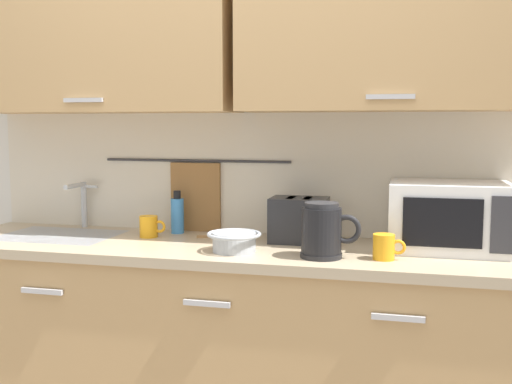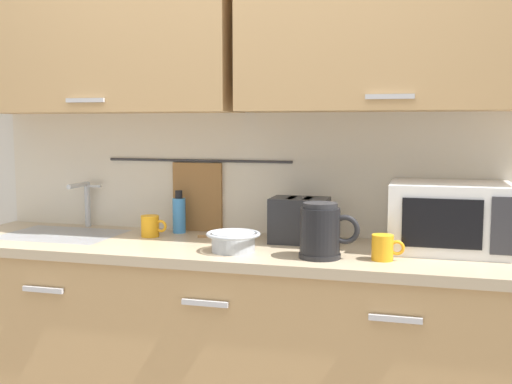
% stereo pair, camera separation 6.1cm
% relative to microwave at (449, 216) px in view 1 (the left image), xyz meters
% --- Properties ---
extents(counter_unit, '(2.53, 0.64, 0.90)m').
position_rel_microwave_xyz_m(counter_unit, '(-0.88, -0.11, -0.58)').
color(counter_unit, tan).
rests_on(counter_unit, ground).
extents(back_wall_assembly, '(3.70, 0.41, 2.50)m').
position_rel_microwave_xyz_m(back_wall_assembly, '(-0.87, 0.12, 0.49)').
color(back_wall_assembly, silver).
rests_on(back_wall_assembly, ground).
extents(sink_faucet, '(0.09, 0.17, 0.22)m').
position_rel_microwave_xyz_m(sink_faucet, '(-1.68, 0.12, 0.01)').
color(sink_faucet, '#B2B5BA').
rests_on(sink_faucet, counter_unit).
extents(microwave, '(0.46, 0.35, 0.27)m').
position_rel_microwave_xyz_m(microwave, '(0.00, 0.00, 0.00)').
color(microwave, white).
rests_on(microwave, counter_unit).
extents(electric_kettle, '(0.23, 0.16, 0.21)m').
position_rel_microwave_xyz_m(electric_kettle, '(-0.47, -0.26, -0.03)').
color(electric_kettle, black).
rests_on(electric_kettle, counter_unit).
extents(dish_soap_bottle, '(0.06, 0.06, 0.20)m').
position_rel_microwave_xyz_m(dish_soap_bottle, '(-1.18, 0.10, -0.05)').
color(dish_soap_bottle, '#3F8CD8').
rests_on(dish_soap_bottle, counter_unit).
extents(mug_near_sink, '(0.12, 0.08, 0.09)m').
position_rel_microwave_xyz_m(mug_near_sink, '(-1.27, -0.03, -0.09)').
color(mug_near_sink, orange).
rests_on(mug_near_sink, counter_unit).
extents(mixing_bowl, '(0.21, 0.21, 0.08)m').
position_rel_microwave_xyz_m(mixing_bowl, '(-0.82, -0.24, -0.09)').
color(mixing_bowl, '#A5ADB7').
rests_on(mixing_bowl, counter_unit).
extents(toaster, '(0.26, 0.17, 0.19)m').
position_rel_microwave_xyz_m(toaster, '(-0.60, 0.02, -0.04)').
color(toaster, '#232326').
rests_on(toaster, counter_unit).
extents(mug_by_kettle, '(0.12, 0.08, 0.09)m').
position_rel_microwave_xyz_m(mug_by_kettle, '(-0.24, -0.24, -0.09)').
color(mug_by_kettle, orange).
rests_on(mug_by_kettle, counter_unit).
extents(wooden_spoon, '(0.27, 0.12, 0.01)m').
position_rel_microwave_xyz_m(wooden_spoon, '(-0.90, 0.06, -0.13)').
color(wooden_spoon, '#9E7042').
rests_on(wooden_spoon, counter_unit).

